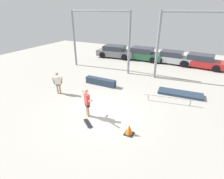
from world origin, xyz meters
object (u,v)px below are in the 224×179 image
(grind_box, at_px, (101,82))
(parked_car_green, at_px, (143,54))
(parked_car_grey, at_px, (115,52))
(traffic_cone, at_px, (129,130))
(bystander, at_px, (58,82))
(parked_car_silver, at_px, (172,58))
(skateboarder, at_px, (87,101))
(grind_rail, at_px, (169,98))
(skateboard, at_px, (88,123))
(manual_pad, at_px, (180,94))
(parked_car_red, at_px, (201,61))

(grind_box, height_order, parked_car_green, parked_car_green)
(parked_car_grey, bearing_deg, traffic_cone, -66.65)
(grind_box, distance_m, bystander, 3.19)
(parked_car_silver, bearing_deg, skateboarder, -98.52)
(grind_rail, xyz_separation_m, parked_car_silver, (-1.25, 8.91, 0.29))
(skateboard, xyz_separation_m, parked_car_silver, (2.01, 12.98, 0.57))
(skateboarder, distance_m, parked_car_green, 12.40)
(bystander, bearing_deg, parked_car_green, -138.29)
(grind_box, distance_m, manual_pad, 5.74)
(grind_rail, distance_m, parked_car_grey, 11.50)
(skateboard, height_order, parked_car_grey, parked_car_grey)
(manual_pad, bearing_deg, parked_car_silver, 103.37)
(parked_car_green, distance_m, bystander, 11.19)
(parked_car_silver, bearing_deg, grind_box, -112.61)
(grind_rail, xyz_separation_m, parked_car_red, (1.51, 8.78, 0.28))
(parked_car_red, bearing_deg, grind_rail, -94.80)
(skateboard, xyz_separation_m, bystander, (-3.73, 2.09, 0.75))
(parked_car_red, distance_m, traffic_cone, 12.91)
(manual_pad, xyz_separation_m, bystander, (-7.50, -3.48, 0.73))
(grind_box, height_order, parked_car_red, parked_car_red)
(parked_car_green, bearing_deg, manual_pad, -55.19)
(grind_box, bearing_deg, skateboarder, -69.44)
(manual_pad, height_order, traffic_cone, traffic_cone)
(parked_car_green, bearing_deg, grind_box, -93.69)
(manual_pad, bearing_deg, parked_car_red, 82.16)
(grind_rail, bearing_deg, parked_car_green, 116.69)
(skateboard, relative_size, parked_car_red, 0.17)
(traffic_cone, bearing_deg, parked_car_red, 78.33)
(grind_box, bearing_deg, manual_pad, 9.32)
(manual_pad, bearing_deg, traffic_cone, -106.72)
(skateboard, bearing_deg, parked_car_green, 132.61)
(parked_car_grey, bearing_deg, parked_car_silver, -1.35)
(skateboard, bearing_deg, parked_car_silver, 118.40)
(skateboarder, bearing_deg, parked_car_grey, 143.30)
(skateboarder, bearing_deg, grind_box, 145.15)
(manual_pad, bearing_deg, parked_car_grey, 139.45)
(grind_box, height_order, parked_car_silver, parked_car_silver)
(parked_car_silver, bearing_deg, parked_car_red, -0.20)
(skateboarder, distance_m, parked_car_grey, 12.64)
(grind_box, distance_m, parked_car_red, 10.58)
(manual_pad, distance_m, parked_car_red, 7.37)
(parked_car_grey, relative_size, parked_car_silver, 1.12)
(manual_pad, height_order, parked_car_silver, parked_car_silver)
(skateboard, bearing_deg, manual_pad, 93.11)
(parked_car_green, distance_m, parked_car_red, 6.00)
(grind_rail, distance_m, traffic_cone, 4.00)
(parked_car_silver, height_order, bystander, bystander)
(grind_rail, height_order, traffic_cone, traffic_cone)
(parked_car_silver, distance_m, traffic_cone, 12.77)
(parked_car_green, relative_size, parked_car_silver, 1.08)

